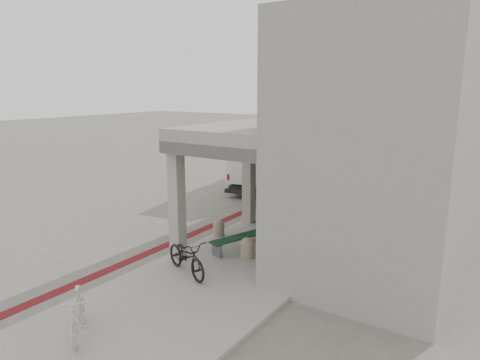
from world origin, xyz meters
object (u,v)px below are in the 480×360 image
Objects in this scene: fedex_truck at (276,151)px; bench at (238,240)px; bicycle_black at (187,256)px; bicycle_cream at (77,314)px; utility_cabinet at (280,231)px.

fedex_truck reaches higher than bench.
bench is 2.25m from bicycle_black.
bicycle_cream is at bearing -72.75° from bench.
bicycle_black reaches higher than bicycle_cream.
fedex_truck reaches higher than bicycle_cream.
utility_cabinet is at bearing 36.35° from bicycle_cream.
bench is 2.03× the size of utility_cabinet.
bench is (3.99, -9.51, -1.35)m from fedex_truck.
bicycle_black reaches higher than bench.
bench is 5.80m from bicycle_cream.
utility_cabinet is 6.97m from bicycle_cream.
utility_cabinet is at bearing -70.18° from fedex_truck.
utility_cabinet is (0.87, 1.12, 0.16)m from bench.
bicycle_black is (-1.08, -3.35, 0.01)m from utility_cabinet.
bicycle_black is at bearing -82.42° from fedex_truck.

